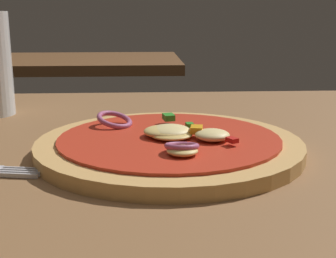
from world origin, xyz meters
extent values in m
cube|color=brown|center=(0.00, 0.00, 0.02)|extent=(1.31, 0.83, 0.03)
cylinder|color=tan|center=(0.06, 0.04, 0.04)|extent=(0.27, 0.27, 0.01)
cylinder|color=red|center=(0.06, 0.04, 0.05)|extent=(0.23, 0.23, 0.00)
ellipsoid|color=#F4DB8E|center=(0.10, 0.02, 0.05)|extent=(0.03, 0.03, 0.01)
ellipsoid|color=#E5BC60|center=(0.06, 0.04, 0.05)|extent=(0.04, 0.04, 0.01)
ellipsoid|color=#E5BC60|center=(0.06, 0.03, 0.05)|extent=(0.04, 0.04, 0.01)
ellipsoid|color=#EFCC72|center=(0.05, 0.04, 0.05)|extent=(0.04, 0.04, 0.01)
ellipsoid|color=#EFCC72|center=(0.07, -0.03, 0.05)|extent=(0.03, 0.03, 0.01)
ellipsoid|color=#F4DB8E|center=(0.06, 0.04, 0.05)|extent=(0.04, 0.04, 0.01)
ellipsoid|color=#EFCC72|center=(0.06, 0.04, 0.05)|extent=(0.04, 0.04, 0.01)
torus|color=#B25984|center=(0.07, -0.02, 0.05)|extent=(0.04, 0.04, 0.01)
torus|color=#B25984|center=(0.00, 0.09, 0.05)|extent=(0.06, 0.06, 0.02)
cube|color=#2D8C28|center=(0.06, 0.09, 0.06)|extent=(0.01, 0.02, 0.01)
cube|color=#2D8C28|center=(0.08, 0.06, 0.05)|extent=(0.01, 0.01, 0.00)
cube|color=red|center=(0.12, 0.00, 0.05)|extent=(0.01, 0.01, 0.00)
cube|color=orange|center=(0.09, 0.03, 0.06)|extent=(0.01, 0.02, 0.01)
cube|color=silver|center=(-0.08, -0.03, 0.03)|extent=(0.04, 0.01, 0.00)
cube|color=silver|center=(-0.08, -0.03, 0.03)|extent=(0.04, 0.01, 0.00)
cube|color=silver|center=(-0.08, -0.02, 0.03)|extent=(0.04, 0.01, 0.00)
cube|color=silver|center=(-0.08, -0.02, 0.03)|extent=(0.04, 0.01, 0.00)
cube|color=brown|center=(-0.20, 1.09, 0.02)|extent=(0.71, 0.45, 0.03)
camera|label=1|loc=(0.03, -0.42, 0.17)|focal=50.03mm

